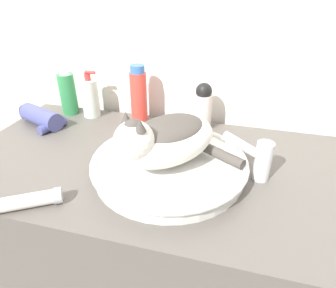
{
  "coord_description": "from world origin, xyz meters",
  "views": [
    {
      "loc": [
        0.2,
        -0.39,
        1.3
      ],
      "look_at": [
        0.02,
        0.26,
        0.91
      ],
      "focal_mm": 32.0,
      "sensor_mm": 36.0,
      "label": 1
    }
  ],
  "objects_px": {
    "cream_tube": "(29,201)",
    "soap_pump_bottle": "(90,98)",
    "hair_dryer": "(42,118)",
    "cat": "(166,138)",
    "spray_bottle_trigger": "(68,93)",
    "shampoo_bottle_tall": "(139,95)",
    "faucet": "(258,158)",
    "lotion_bottle_white": "(203,107)"
  },
  "relations": [
    {
      "from": "soap_pump_bottle",
      "to": "hair_dryer",
      "type": "xyz_separation_m",
      "value": [
        -0.13,
        -0.13,
        -0.04
      ]
    },
    {
      "from": "spray_bottle_trigger",
      "to": "hair_dryer",
      "type": "distance_m",
      "value": 0.14
    },
    {
      "from": "faucet",
      "to": "soap_pump_bottle",
      "type": "bearing_deg",
      "value": -30.99
    },
    {
      "from": "spray_bottle_trigger",
      "to": "soap_pump_bottle",
      "type": "height_order",
      "value": "same"
    },
    {
      "from": "lotion_bottle_white",
      "to": "hair_dryer",
      "type": "distance_m",
      "value": 0.58
    },
    {
      "from": "faucet",
      "to": "spray_bottle_trigger",
      "type": "relative_size",
      "value": 0.77
    },
    {
      "from": "lotion_bottle_white",
      "to": "cream_tube",
      "type": "xyz_separation_m",
      "value": [
        -0.33,
        -0.52,
        -0.07
      ]
    },
    {
      "from": "faucet",
      "to": "spray_bottle_trigger",
      "type": "bearing_deg",
      "value": -28.27
    },
    {
      "from": "shampoo_bottle_tall",
      "to": "cream_tube",
      "type": "xyz_separation_m",
      "value": [
        -0.09,
        -0.52,
        -0.09
      ]
    },
    {
      "from": "lotion_bottle_white",
      "to": "hair_dryer",
      "type": "bearing_deg",
      "value": -167.31
    },
    {
      "from": "lotion_bottle_white",
      "to": "spray_bottle_trigger",
      "type": "distance_m",
      "value": 0.53
    },
    {
      "from": "soap_pump_bottle",
      "to": "hair_dryer",
      "type": "relative_size",
      "value": 0.89
    },
    {
      "from": "cream_tube",
      "to": "soap_pump_bottle",
      "type": "bearing_deg",
      "value": 101.37
    },
    {
      "from": "soap_pump_bottle",
      "to": "shampoo_bottle_tall",
      "type": "bearing_deg",
      "value": 0.0
    },
    {
      "from": "hair_dryer",
      "to": "soap_pump_bottle",
      "type": "bearing_deg",
      "value": -115.61
    },
    {
      "from": "faucet",
      "to": "soap_pump_bottle",
      "type": "xyz_separation_m",
      "value": [
        -0.62,
        0.26,
        0.01
      ]
    },
    {
      "from": "cat",
      "to": "cream_tube",
      "type": "distance_m",
      "value": 0.36
    },
    {
      "from": "lotion_bottle_white",
      "to": "shampoo_bottle_tall",
      "type": "distance_m",
      "value": 0.24
    },
    {
      "from": "spray_bottle_trigger",
      "to": "shampoo_bottle_tall",
      "type": "xyz_separation_m",
      "value": [
        0.29,
        0.0,
        0.02
      ]
    },
    {
      "from": "cream_tube",
      "to": "hair_dryer",
      "type": "distance_m",
      "value": 0.46
    },
    {
      "from": "cat",
      "to": "soap_pump_bottle",
      "type": "distance_m",
      "value": 0.49
    },
    {
      "from": "faucet",
      "to": "lotion_bottle_white",
      "type": "relative_size",
      "value": 0.81
    },
    {
      "from": "cream_tube",
      "to": "shampoo_bottle_tall",
      "type": "bearing_deg",
      "value": 79.86
    },
    {
      "from": "cat",
      "to": "soap_pump_bottle",
      "type": "bearing_deg",
      "value": -95.37
    },
    {
      "from": "lotion_bottle_white",
      "to": "cream_tube",
      "type": "height_order",
      "value": "lotion_bottle_white"
    },
    {
      "from": "spray_bottle_trigger",
      "to": "hair_dryer",
      "type": "relative_size",
      "value": 0.89
    },
    {
      "from": "shampoo_bottle_tall",
      "to": "cream_tube",
      "type": "bearing_deg",
      "value": -100.14
    },
    {
      "from": "cat",
      "to": "hair_dryer",
      "type": "height_order",
      "value": "cat"
    },
    {
      "from": "shampoo_bottle_tall",
      "to": "hair_dryer",
      "type": "height_order",
      "value": "shampoo_bottle_tall"
    },
    {
      "from": "cat",
      "to": "lotion_bottle_white",
      "type": "distance_m",
      "value": 0.31
    },
    {
      "from": "cat",
      "to": "hair_dryer",
      "type": "xyz_separation_m",
      "value": [
        -0.52,
        0.18,
        -0.08
      ]
    },
    {
      "from": "soap_pump_bottle",
      "to": "cat",
      "type": "bearing_deg",
      "value": -38.61
    },
    {
      "from": "faucet",
      "to": "shampoo_bottle_tall",
      "type": "xyz_separation_m",
      "value": [
        -0.43,
        0.26,
        0.04
      ]
    },
    {
      "from": "cat",
      "to": "soap_pump_bottle",
      "type": "relative_size",
      "value": 1.98
    },
    {
      "from": "cat",
      "to": "shampoo_bottle_tall",
      "type": "distance_m",
      "value": 0.36
    },
    {
      "from": "lotion_bottle_white",
      "to": "spray_bottle_trigger",
      "type": "bearing_deg",
      "value": 180.0
    },
    {
      "from": "cat",
      "to": "shampoo_bottle_tall",
      "type": "bearing_deg",
      "value": -115.43
    },
    {
      "from": "soap_pump_bottle",
      "to": "cream_tube",
      "type": "distance_m",
      "value": 0.53
    },
    {
      "from": "faucet",
      "to": "spray_bottle_trigger",
      "type": "xyz_separation_m",
      "value": [
        -0.72,
        0.26,
        0.02
      ]
    },
    {
      "from": "cat",
      "to": "hair_dryer",
      "type": "distance_m",
      "value": 0.55
    },
    {
      "from": "spray_bottle_trigger",
      "to": "cream_tube",
      "type": "relative_size",
      "value": 1.17
    },
    {
      "from": "cat",
      "to": "spray_bottle_trigger",
      "type": "height_order",
      "value": "cat"
    }
  ]
}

